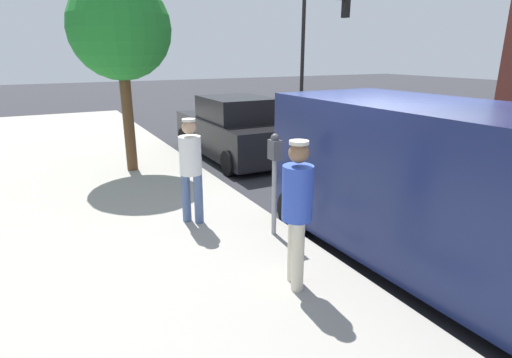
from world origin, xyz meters
name	(u,v)px	position (x,y,z in m)	size (l,w,h in m)	color
ground_plane	(365,237)	(0.00, 0.00, 0.00)	(80.00, 80.00, 0.00)	#2D2D33
sidewalk_slab	(136,292)	(3.50, 0.00, 0.07)	(5.00, 32.00, 0.15)	#9E998E
parking_meter_near	(275,167)	(1.35, -0.50, 1.18)	(0.14, 0.18, 1.52)	gray
pedestrian_in_white	(191,165)	(2.26, -1.50, 1.10)	(0.34, 0.34, 1.66)	#4C608C
pedestrian_in_blue	(297,206)	(1.84, 0.83, 1.13)	(0.34, 0.35, 1.71)	beige
parked_van	(455,189)	(-0.15, 1.30, 1.15)	(2.25, 5.25, 2.15)	navy
parked_sedan_behind	(234,130)	(-0.38, -5.64, 0.75)	(1.95, 4.40, 1.65)	black
traffic_light_corner	(319,35)	(-6.92, -10.90, 3.52)	(2.48, 0.42, 5.20)	black
street_tree	(120,30)	(2.48, -5.09, 3.21)	(2.14, 2.14, 4.16)	brown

